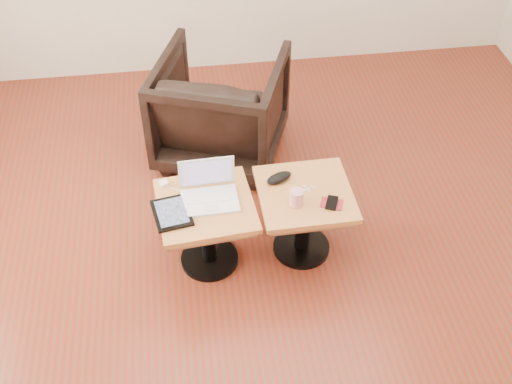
{
  "coord_description": "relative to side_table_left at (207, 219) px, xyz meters",
  "views": [
    {
      "loc": [
        -0.47,
        -2.31,
        2.87
      ],
      "look_at": [
        -0.13,
        0.16,
        0.51
      ],
      "focal_mm": 45.0,
      "sensor_mm": 36.0,
      "label": 1
    }
  ],
  "objects": [
    {
      "name": "charging_adapter",
      "position": [
        -0.22,
        0.17,
        0.13
      ],
      "size": [
        0.06,
        0.06,
        0.03
      ],
      "primitive_type": "cube",
      "rotation": [
        0.0,
        0.0,
        0.47
      ],
      "color": "white",
      "rests_on": "side_table_left"
    },
    {
      "name": "room_shell",
      "position": [
        0.4,
        -0.16,
        1.0
      ],
      "size": [
        4.52,
        4.52,
        2.71
      ],
      "color": "brown",
      "rests_on": "ground"
    },
    {
      "name": "laptop",
      "position": [
        0.02,
        0.05,
        0.16
      ],
      "size": [
        0.31,
        0.24,
        0.22
      ],
      "rotation": [
        0.0,
        0.0,
        0.03
      ],
      "color": "white",
      "rests_on": "side_table_left"
    },
    {
      "name": "side_table_left",
      "position": [
        0.0,
        0.0,
        0.0
      ],
      "size": [
        0.55,
        0.55,
        0.46
      ],
      "rotation": [
        0.0,
        0.0,
        0.09
      ],
      "color": "black",
      "rests_on": "ground"
    },
    {
      "name": "earbuds_tangle",
      "position": [
        0.57,
        0.03,
        0.12
      ],
      "size": [
        0.07,
        0.06,
        0.01
      ],
      "color": "white",
      "rests_on": "side_table_right"
    },
    {
      "name": "glasses_case",
      "position": [
        0.42,
        0.12,
        0.14
      ],
      "size": [
        0.17,
        0.12,
        0.05
      ],
      "primitive_type": "ellipsoid",
      "rotation": [
        0.0,
        0.0,
        0.41
      ],
      "color": "black",
      "rests_on": "side_table_right"
    },
    {
      "name": "side_table_right",
      "position": [
        0.55,
        0.02,
        0.0
      ],
      "size": [
        0.52,
        0.52,
        0.46
      ],
      "rotation": [
        0.0,
        0.0,
        0.02
      ],
      "color": "black",
      "rests_on": "ground"
    },
    {
      "name": "armchair",
      "position": [
        0.18,
        0.98,
        0.02
      ],
      "size": [
        1.01,
        1.03,
        0.73
      ],
      "primitive_type": "imported",
      "rotation": [
        0.0,
        0.0,
        2.79
      ],
      "color": "black",
      "rests_on": "ground"
    },
    {
      "name": "phone_on_sleeve",
      "position": [
        0.67,
        -0.1,
        0.12
      ],
      "size": [
        0.14,
        0.12,
        0.01
      ],
      "rotation": [
        0.0,
        0.0,
        -0.38
      ],
      "color": "maroon",
      "rests_on": "side_table_right"
    },
    {
      "name": "tablet",
      "position": [
        -0.18,
        -0.05,
        0.12
      ],
      "size": [
        0.23,
        0.27,
        0.02
      ],
      "rotation": [
        0.0,
        0.0,
        0.17
      ],
      "color": "black",
      "rests_on": "side_table_left"
    },
    {
      "name": "striped_cup",
      "position": [
        0.48,
        -0.07,
        0.16
      ],
      "size": [
        0.08,
        0.08,
        0.1
      ],
      "primitive_type": "cylinder",
      "rotation": [
        0.0,
        0.0,
        -0.03
      ],
      "color": "#E24362",
      "rests_on": "side_table_right"
    }
  ]
}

